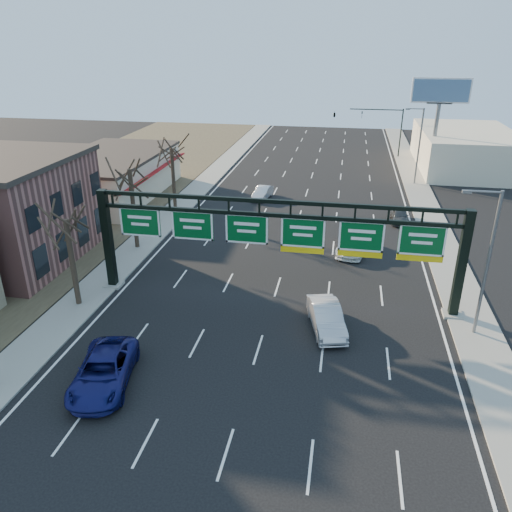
% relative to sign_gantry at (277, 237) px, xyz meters
% --- Properties ---
extents(ground, '(160.00, 160.00, 0.00)m').
position_rel_sign_gantry_xyz_m(ground, '(-0.16, -8.00, -4.63)').
color(ground, black).
rests_on(ground, ground).
extents(sidewalk_left, '(3.00, 120.00, 0.12)m').
position_rel_sign_gantry_xyz_m(sidewalk_left, '(-12.96, 12.00, -4.57)').
color(sidewalk_left, gray).
rests_on(sidewalk_left, ground).
extents(sidewalk_right, '(3.00, 120.00, 0.12)m').
position_rel_sign_gantry_xyz_m(sidewalk_right, '(12.64, 12.00, -4.57)').
color(sidewalk_right, gray).
rests_on(sidewalk_right, ground).
extents(dirt_strip_left, '(21.00, 120.00, 0.06)m').
position_rel_sign_gantry_xyz_m(dirt_strip_left, '(-25.16, 12.00, -4.60)').
color(dirt_strip_left, '#473D2B').
rests_on(dirt_strip_left, ground).
extents(lane_markings, '(21.60, 120.00, 0.01)m').
position_rel_sign_gantry_xyz_m(lane_markings, '(-0.16, 12.00, -4.62)').
color(lane_markings, white).
rests_on(lane_markings, ground).
extents(sign_gantry, '(24.60, 1.20, 7.20)m').
position_rel_sign_gantry_xyz_m(sign_gantry, '(0.00, 0.00, 0.00)').
color(sign_gantry, black).
rests_on(sign_gantry, ground).
extents(brick_block, '(10.40, 12.40, 8.30)m').
position_rel_sign_gantry_xyz_m(brick_block, '(-21.66, 3.00, -0.47)').
color(brick_block, '#955851').
rests_on(brick_block, ground).
extents(cream_strip, '(10.90, 18.40, 4.70)m').
position_rel_sign_gantry_xyz_m(cream_strip, '(-21.64, 21.00, -2.27)').
color(cream_strip, '#C1B5A0').
rests_on(cream_strip, ground).
extents(building_right_distant, '(12.00, 20.00, 5.00)m').
position_rel_sign_gantry_xyz_m(building_right_distant, '(19.84, 42.00, -2.13)').
color(building_right_distant, '#C1B5A0').
rests_on(building_right_distant, ground).
extents(tree_gantry, '(3.60, 3.60, 8.48)m').
position_rel_sign_gantry_xyz_m(tree_gantry, '(-12.96, -3.00, 2.48)').
color(tree_gantry, '#2F241A').
rests_on(tree_gantry, sidewalk_left).
extents(tree_mid, '(3.60, 3.60, 9.24)m').
position_rel_sign_gantry_xyz_m(tree_mid, '(-12.96, 7.00, 3.23)').
color(tree_mid, '#2F241A').
rests_on(tree_mid, sidewalk_left).
extents(tree_far, '(3.60, 3.60, 8.86)m').
position_rel_sign_gantry_xyz_m(tree_far, '(-12.96, 17.00, 2.86)').
color(tree_far, '#2F241A').
rests_on(tree_far, sidewalk_left).
extents(streetlight_near, '(2.15, 0.22, 9.00)m').
position_rel_sign_gantry_xyz_m(streetlight_near, '(12.31, -2.00, 0.45)').
color(streetlight_near, slate).
rests_on(streetlight_near, sidewalk_right).
extents(streetlight_far, '(2.15, 0.22, 9.00)m').
position_rel_sign_gantry_xyz_m(streetlight_far, '(12.31, 32.00, 0.45)').
color(streetlight_far, slate).
rests_on(streetlight_far, sidewalk_right).
extents(billboard_right, '(7.00, 0.50, 12.00)m').
position_rel_sign_gantry_xyz_m(billboard_right, '(14.84, 36.98, 4.43)').
color(billboard_right, slate).
rests_on(billboard_right, ground).
extents(traffic_signal_mast, '(10.16, 0.54, 7.00)m').
position_rel_sign_gantry_xyz_m(traffic_signal_mast, '(5.53, 47.00, 0.87)').
color(traffic_signal_mast, black).
rests_on(traffic_signal_mast, ground).
extents(car_blue_suv, '(3.75, 6.22, 1.61)m').
position_rel_sign_gantry_xyz_m(car_blue_suv, '(-7.43, -10.51, -3.82)').
color(car_blue_suv, '#131556').
rests_on(car_blue_suv, ground).
extents(car_silver_sedan, '(2.89, 5.18, 1.62)m').
position_rel_sign_gantry_xyz_m(car_silver_sedan, '(3.56, -3.08, -3.82)').
color(car_silver_sedan, '#ABABB0').
rests_on(car_silver_sedan, ground).
extents(car_white_wagon, '(3.09, 5.58, 1.53)m').
position_rel_sign_gantry_xyz_m(car_white_wagon, '(5.14, 9.52, -3.86)').
color(car_white_wagon, white).
rests_on(car_white_wagon, ground).
extents(car_grey_far, '(1.57, 3.90, 1.33)m').
position_rel_sign_gantry_xyz_m(car_grey_far, '(9.55, 17.74, -3.97)').
color(car_grey_far, '#3A3C3E').
rests_on(car_grey_far, ground).
extents(car_silver_distant, '(1.99, 4.17, 1.32)m').
position_rel_sign_gantry_xyz_m(car_silver_distant, '(-4.81, 22.88, -3.97)').
color(car_silver_distant, silver).
rests_on(car_silver_distant, ground).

